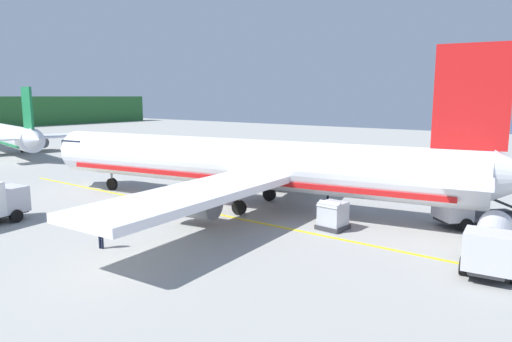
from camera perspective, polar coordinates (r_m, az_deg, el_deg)
name	(u,v)px	position (r m, az deg, el deg)	size (l,w,h in m)	color
airliner_foreground	(245,164)	(36.12, -1.42, 0.85)	(34.51, 41.59, 11.90)	white
airliner_mid_apron	(4,135)	(80.56, -28.91, 3.96)	(28.74, 34.57, 9.92)	silver
service_truck_fuel	(465,210)	(33.81, 24.66, -4.41)	(5.71, 5.55, 2.57)	silver
service_truck_baggage	(492,242)	(26.30, 27.33, -7.89)	(6.07, 2.84, 2.40)	silver
cargo_container_near	(333,216)	(30.70, 9.55, -5.50)	(1.89, 1.89, 1.96)	#333338
crew_marshaller	(328,190)	(38.32, 8.97, -2.39)	(0.48, 0.48, 1.71)	#191E33
crew_loader_left	(101,231)	(27.96, -18.82, -7.12)	(0.35, 0.61, 1.75)	#191E33
crew_loader_right	(162,201)	(34.72, -11.67, -3.63)	(0.53, 0.45, 1.77)	#191E33
apron_guide_line	(266,224)	(31.67, 1.27, -6.64)	(0.30, 60.00, 0.01)	yellow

